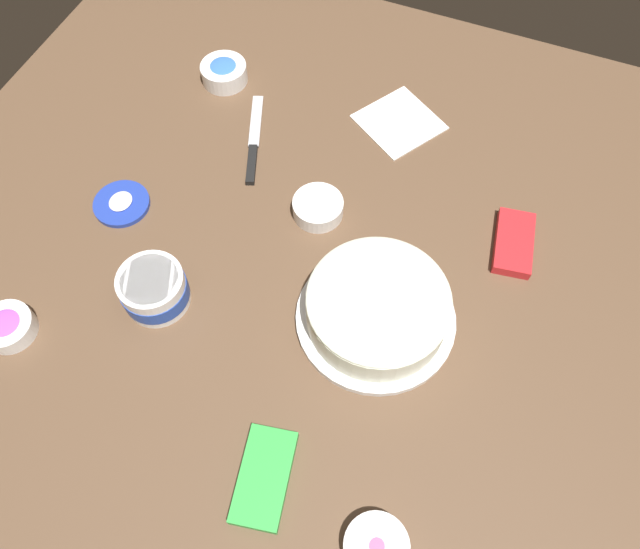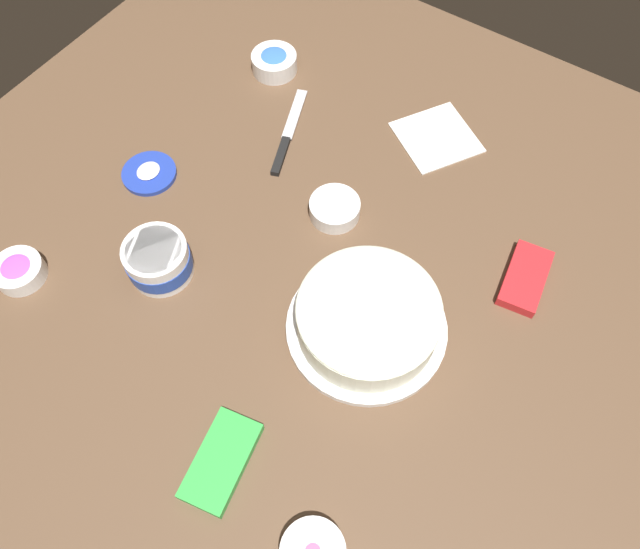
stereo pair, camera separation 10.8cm
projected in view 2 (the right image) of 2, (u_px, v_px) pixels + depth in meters
ground_plane at (297, 261)px, 1.13m from camera, size 1.54×1.54×0.00m
frosted_cake at (368, 318)px, 1.03m from camera, size 0.28×0.28×0.09m
frosting_tub at (158, 260)px, 1.09m from camera, size 0.12×0.12×0.07m
frosting_tub_lid at (150, 172)px, 1.23m from camera, size 0.11×0.11×0.02m
spreading_knife at (287, 138)px, 1.27m from camera, size 0.23×0.10×0.01m
sprinkle_bowl_blue at (274, 62)px, 1.36m from camera, size 0.10×0.10×0.04m
sprinkle_bowl_rainbow at (19, 270)px, 1.10m from camera, size 0.09×0.09×0.04m
sprinkle_bowl_green at (336, 209)px, 1.17m from camera, size 0.10×0.10×0.03m
candy_box_lower at (525, 278)px, 1.10m from camera, size 0.15×0.09×0.02m
candy_box_upper at (221, 461)px, 0.95m from camera, size 0.16×0.10×0.02m
paper_napkin at (437, 137)px, 1.28m from camera, size 0.21×0.21×0.01m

